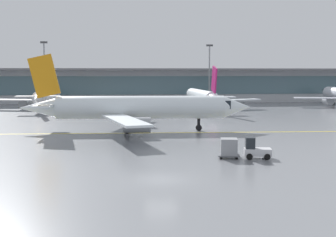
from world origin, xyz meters
name	(u,v)px	position (x,y,z in m)	size (l,w,h in m)	color
ground_plane	(161,180)	(0.00, 0.00, 0.00)	(400.00, 400.00, 0.00)	slate
taxiway_centreline_stripe	(142,133)	(-0.31, 26.90, 0.00)	(110.00, 0.36, 0.01)	yellow
terminal_concourse	(133,85)	(0.00, 90.95, 4.92)	(194.63, 11.00, 9.60)	#B2B7BC
gate_airplane_1	(47,96)	(-20.24, 69.67, 3.03)	(28.37, 30.42, 10.10)	white
gate_airplane_2	(201,97)	(15.09, 64.74, 2.95)	(27.60, 29.67, 9.83)	white
taxiing_regional_jet	(138,108)	(-0.74, 28.92, 3.31)	(33.33, 30.99, 11.05)	white
baggage_tug	(255,149)	(9.98, 7.54, 0.89)	(2.82, 2.02, 2.10)	silver
cargo_dolly_lead	(229,147)	(7.44, 8.02, 1.05)	(2.36, 1.96, 1.94)	#595B60
apron_light_mast_1	(45,71)	(-22.85, 82.50, 8.92)	(1.80, 0.36, 16.44)	gray
apron_light_mast_2	(209,72)	(20.53, 82.90, 8.68)	(1.80, 0.36, 15.96)	gray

